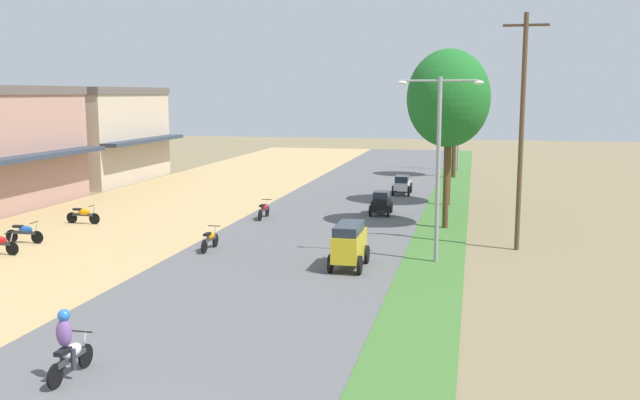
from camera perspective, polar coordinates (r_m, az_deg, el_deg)
name	(u,v)px	position (r m, az deg, el deg)	size (l,w,h in m)	color
shophouse_far	(99,134)	(54.41, -17.50, 5.11)	(7.51, 10.97, 6.90)	#C6B299
parked_motorbike_fifth	(25,232)	(32.86, -22.90, -2.40)	(1.80, 0.54, 0.94)	black
parked_motorbike_sixth	(83,214)	(36.63, -18.69, -1.09)	(1.80, 0.54, 0.94)	black
median_tree_nearest	(448,99)	(33.74, 10.41, 8.12)	(3.90, 3.90, 8.48)	#4C351E
median_tree_second	(451,102)	(40.89, 10.57, 7.82)	(4.13, 4.13, 8.33)	#4C351E
median_tree_third	(456,87)	(54.55, 10.99, 8.99)	(3.45, 3.45, 9.01)	#4C351E
streetlamp_near	(438,155)	(26.82, 9.61, 3.59)	(3.16, 0.20, 7.03)	gray
streetlamp_mid	(459,115)	(59.49, 11.26, 6.76)	(3.16, 0.20, 7.97)	gray
utility_pole_near	(522,129)	(29.84, 16.08, 5.55)	(1.80, 0.20, 9.67)	brown
car_van_yellow	(349,243)	(25.86, 2.39, -3.51)	(1.19, 2.41, 1.67)	gold
car_hatchback_black	(381,202)	(37.42, 5.00, -0.16)	(1.04, 2.00, 1.23)	black
car_sedan_white	(402,184)	(45.05, 6.70, 1.31)	(1.10, 2.26, 1.19)	silver
motorbike_foreground_rider	(68,346)	(17.08, -19.81, -11.10)	(0.54, 1.80, 1.66)	black
motorbike_ahead_second	(210,238)	(29.22, -8.93, -3.09)	(0.54, 1.80, 0.94)	black
motorbike_ahead_third	(264,209)	(36.21, -4.58, -0.73)	(0.54, 1.80, 0.94)	black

